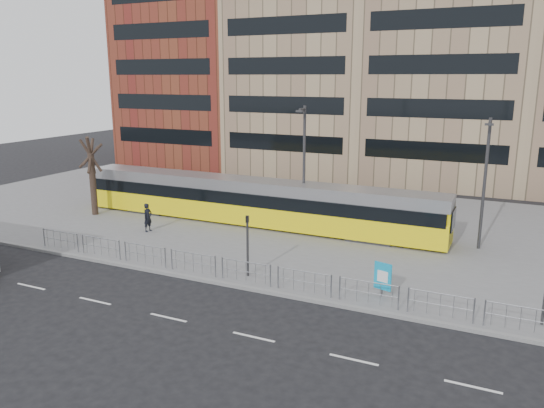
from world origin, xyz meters
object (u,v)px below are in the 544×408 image
at_px(pedestrian, 148,218).
at_px(lamp_post_east, 485,179).
at_px(tram, 252,201).
at_px(ad_panel, 383,277).
at_px(bare_tree, 89,134).
at_px(lamp_post_west, 304,163).
at_px(traffic_light_west, 247,238).

xyz_separation_m(pedestrian, lamp_post_east, (19.49, 5.18, 3.20)).
bearing_deg(pedestrian, tram, -42.54).
bearing_deg(ad_panel, bare_tree, -178.66).
bearing_deg(pedestrian, lamp_post_west, -55.23).
bearing_deg(ad_panel, tram, 158.20).
bearing_deg(lamp_post_east, bare_tree, -172.63).
bearing_deg(lamp_post_east, pedestrian, -165.11).
bearing_deg(traffic_light_west, tram, 100.48).
height_order(pedestrian, lamp_post_west, lamp_post_west).
height_order(tram, pedestrian, tram).
xyz_separation_m(pedestrian, lamp_post_west, (8.78, 4.72, 3.42)).
distance_m(pedestrian, lamp_post_west, 10.54).
relative_size(tram, lamp_post_west, 3.24).
distance_m(ad_panel, bare_tree, 23.49).
bearing_deg(ad_panel, lamp_post_west, 146.09).
relative_size(ad_panel, lamp_post_east, 0.21).
relative_size(pedestrian, lamp_post_west, 0.23).
height_order(ad_panel, pedestrian, pedestrian).
bearing_deg(tram, lamp_post_west, 3.61).
relative_size(ad_panel, lamp_post_west, 0.20).
xyz_separation_m(tram, pedestrian, (-5.18, -4.50, -0.61)).
height_order(ad_panel, lamp_post_west, lamp_post_west).
height_order(traffic_light_west, lamp_post_west, lamp_post_west).
height_order(tram, lamp_post_west, lamp_post_west).
xyz_separation_m(tram, lamp_post_west, (3.59, 0.22, 2.82)).
bearing_deg(lamp_post_west, lamp_post_east, 2.46).
bearing_deg(traffic_light_west, pedestrian, 140.42).
relative_size(tram, ad_panel, 16.17).
xyz_separation_m(ad_panel, lamp_post_west, (-7.29, 8.63, 3.40)).
distance_m(pedestrian, lamp_post_east, 20.42).
relative_size(ad_panel, bare_tree, 0.20).
distance_m(traffic_light_west, lamp_post_west, 9.28).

